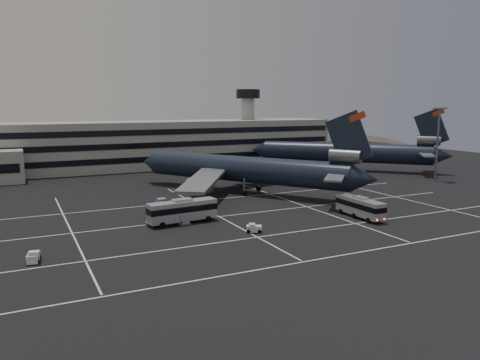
% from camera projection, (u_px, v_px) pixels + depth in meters
% --- Properties ---
extents(ground, '(260.00, 260.00, 0.00)m').
position_uv_depth(ground, '(261.00, 218.00, 79.39)').
color(ground, black).
rests_on(ground, ground).
extents(lane_markings, '(90.00, 55.62, 0.01)m').
position_uv_depth(lane_markings, '(264.00, 217.00, 80.44)').
color(lane_markings, silver).
rests_on(lane_markings, ground).
extents(terminal, '(125.00, 26.00, 24.00)m').
position_uv_depth(terminal, '(139.00, 145.00, 140.16)').
color(terminal, gray).
rests_on(terminal, ground).
extents(hills, '(352.00, 180.00, 44.00)m').
position_uv_depth(hills, '(134.00, 166.00, 240.01)').
color(hills, '#38332B').
rests_on(hills, ground).
extents(lightpole_right, '(2.40, 2.40, 18.28)m').
position_uv_depth(lightpole_right, '(438.00, 134.00, 115.83)').
color(lightpole_right, slate).
rests_on(lightpole_right, ground).
extents(trijet_main, '(40.60, 50.75, 18.08)m').
position_uv_depth(trijet_main, '(246.00, 169.00, 100.95)').
color(trijet_main, black).
rests_on(trijet_main, ground).
extents(trijet_far, '(44.40, 44.88, 18.08)m').
position_uv_depth(trijet_far, '(348.00, 152.00, 135.97)').
color(trijet_far, black).
rests_on(trijet_far, ground).
extents(bus_near, '(2.72, 10.40, 3.65)m').
position_uv_depth(bus_near, '(360.00, 206.00, 79.32)').
color(bus_near, '#9EA2A7').
rests_on(bus_near, ground).
extents(bus_far, '(11.64, 3.68, 4.05)m').
position_uv_depth(bus_far, '(182.00, 210.00, 75.49)').
color(bus_far, '#9EA2A7').
rests_on(bus_far, ground).
extents(tug_a, '(1.87, 2.64, 1.55)m').
position_uv_depth(tug_a, '(33.00, 257.00, 56.93)').
color(tug_a, silver).
rests_on(tug_a, ground).
extents(tug_b, '(2.62, 2.23, 1.45)m').
position_uv_depth(tug_b, '(255.00, 228.00, 70.41)').
color(tug_b, silver).
rests_on(tug_b, ground).
extents(uld_cluster, '(12.09, 15.89, 1.86)m').
position_uv_depth(uld_cluster, '(172.00, 211.00, 80.78)').
color(uld_cluster, '#2D2D30').
rests_on(uld_cluster, ground).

